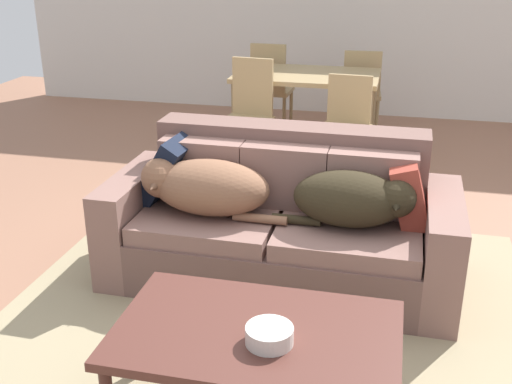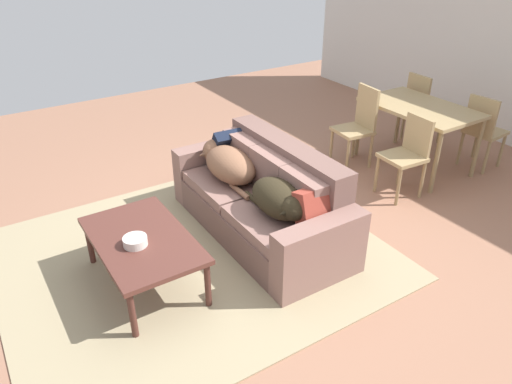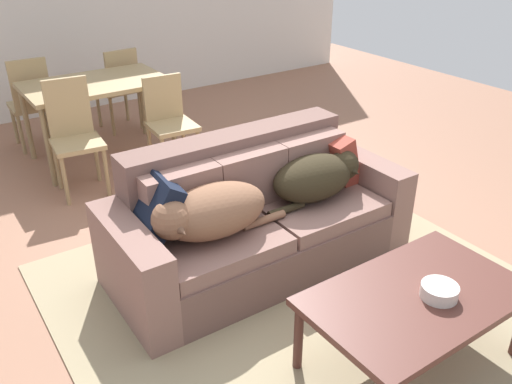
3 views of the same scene
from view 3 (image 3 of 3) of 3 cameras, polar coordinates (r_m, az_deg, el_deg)
The scene contains 14 objects.
ground_plane at distance 3.88m, azimuth 1.78°, elevation -6.79°, with size 10.00×10.00×0.00m, color #96664E.
area_rug at distance 3.36m, azimuth 7.64°, elevation -13.23°, with size 2.83×3.22×0.01m, color tan.
couch at distance 3.66m, azimuth -0.07°, elevation -2.84°, with size 2.02×0.88×0.87m.
dog_on_left_cushion at distance 3.23m, azimuth -4.96°, elevation -2.12°, with size 0.87×0.40×0.32m.
dog_on_right_cushion at distance 3.68m, azimuth 6.41°, elevation 1.63°, with size 0.77×0.37×0.31m.
throw_pillow_by_left_arm at distance 3.27m, azimuth -10.97°, elevation -1.70°, with size 0.12×0.42×0.42m, color black.
throw_pillow_by_right_arm at distance 3.97m, azimuth 8.13°, elevation 3.60°, with size 0.15×0.36×0.36m, color #96382B.
coffee_table at distance 2.94m, azimuth 16.51°, elevation -10.96°, with size 1.14×0.70×0.46m.
bowl_on_coffee_table at distance 2.90m, azimuth 18.73°, elevation -9.86°, with size 0.19×0.19×0.07m, color silver.
dining_table at distance 5.39m, azimuth -16.49°, elevation 10.30°, with size 1.29×0.82×0.76m.
dining_chair_near_left at distance 4.82m, azimuth -18.59°, elevation 5.99°, with size 0.44×0.44×0.97m.
dining_chair_near_right at distance 5.03m, azimuth -9.14°, elevation 7.56°, with size 0.43×0.43×0.88m.
dining_chair_far_left at distance 5.90m, azimuth -22.57°, elevation 8.92°, with size 0.41×0.41×0.94m.
dining_chair_far_right at distance 6.14m, azimuth -14.18°, elevation 10.82°, with size 0.43×0.43×0.90m.
Camera 3 is at (-1.91, -2.57, 2.18)m, focal length 38.02 mm.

